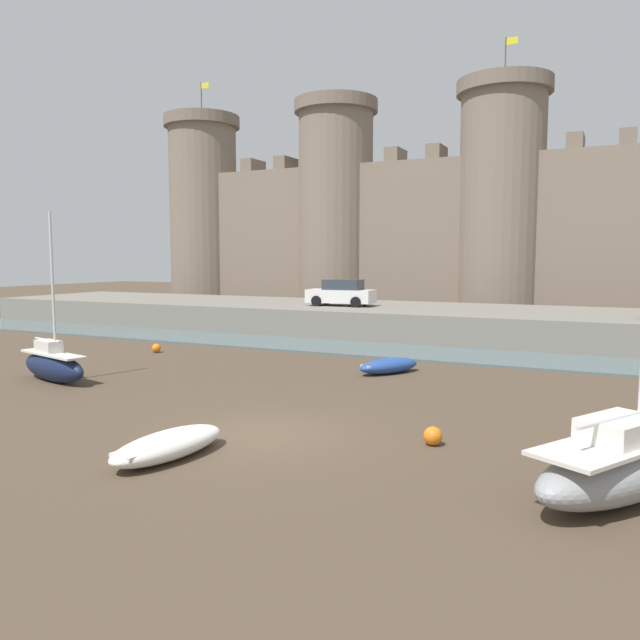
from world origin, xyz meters
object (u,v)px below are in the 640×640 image
object	(u,v)px
sailboat_midflat_centre	(53,364)
car_quay_west	(341,293)
sailboat_near_channel_right	(629,462)
mooring_buoy_near_shore	(156,348)
rowboat_foreground_right	(389,365)
mooring_buoy_off_centre	(433,436)
rowboat_foreground_centre	(168,444)

from	to	relation	value
sailboat_midflat_centre	car_quay_west	world-z (taller)	sailboat_midflat_centre
sailboat_near_channel_right	mooring_buoy_near_shore	size ratio (longest dim) A/B	12.74
sailboat_midflat_centre	mooring_buoy_near_shore	xyz separation A→B (m)	(-1.29, 7.22, -0.43)
mooring_buoy_near_shore	sailboat_midflat_centre	bearing A→B (deg)	-79.88
sailboat_midflat_centre	rowboat_foreground_right	xyz separation A→B (m)	(10.69, 6.95, -0.33)
sailboat_midflat_centre	mooring_buoy_off_centre	size ratio (longest dim) A/B	13.36
sailboat_near_channel_right	rowboat_foreground_right	distance (m)	13.21
mooring_buoy_off_centre	mooring_buoy_near_shore	world-z (taller)	mooring_buoy_off_centre
car_quay_west	rowboat_foreground_centre	bearing A→B (deg)	-75.41
rowboat_foreground_centre	sailboat_midflat_centre	bearing A→B (deg)	151.53
mooring_buoy_off_centre	sailboat_near_channel_right	bearing A→B (deg)	-19.81
rowboat_foreground_centre	rowboat_foreground_right	size ratio (longest dim) A/B	1.15
sailboat_midflat_centre	mooring_buoy_off_centre	distance (m)	14.97
sailboat_midflat_centre	rowboat_foreground_right	bearing A→B (deg)	33.02
rowboat_foreground_right	rowboat_foreground_centre	bearing A→B (deg)	-94.78
mooring_buoy_near_shore	mooring_buoy_off_centre	bearing A→B (deg)	-28.75
rowboat_foreground_right	mooring_buoy_off_centre	world-z (taller)	rowboat_foreground_right
rowboat_foreground_right	mooring_buoy_off_centre	distance (m)	9.55
sailboat_near_channel_right	car_quay_west	distance (m)	27.04
rowboat_foreground_centre	car_quay_west	bearing A→B (deg)	104.59
sailboat_midflat_centre	car_quay_west	size ratio (longest dim) A/B	1.49
rowboat_foreground_right	car_quay_west	xyz separation A→B (m)	(-7.26, 11.79, 2.09)
sailboat_near_channel_right	mooring_buoy_off_centre	xyz separation A→B (m)	(-4.29, 1.54, -0.43)
car_quay_west	mooring_buoy_near_shore	bearing A→B (deg)	-112.30
sailboat_midflat_centre	car_quay_west	bearing A→B (deg)	79.62
sailboat_near_channel_right	mooring_buoy_off_centre	size ratio (longest dim) A/B	11.92
rowboat_foreground_centre	mooring_buoy_off_centre	bearing A→B (deg)	34.73
rowboat_foreground_centre	mooring_buoy_off_centre	size ratio (longest dim) A/B	7.13
sailboat_near_channel_right	car_quay_west	size ratio (longest dim) A/B	1.33
sailboat_midflat_centre	rowboat_foreground_right	size ratio (longest dim) A/B	2.15
sailboat_near_channel_right	rowboat_foreground_centre	size ratio (longest dim) A/B	1.67
rowboat_foreground_centre	car_quay_west	size ratio (longest dim) A/B	0.80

